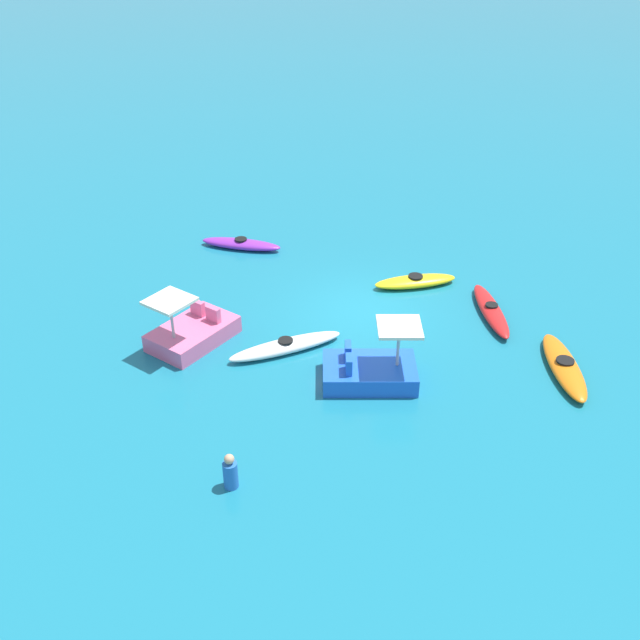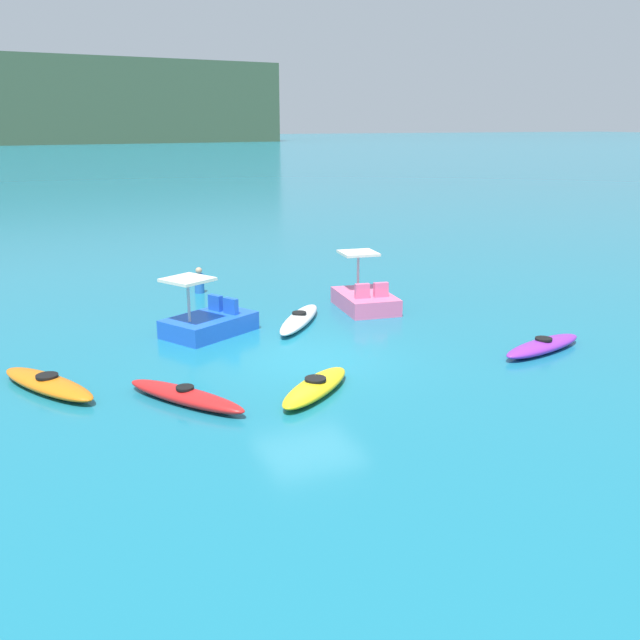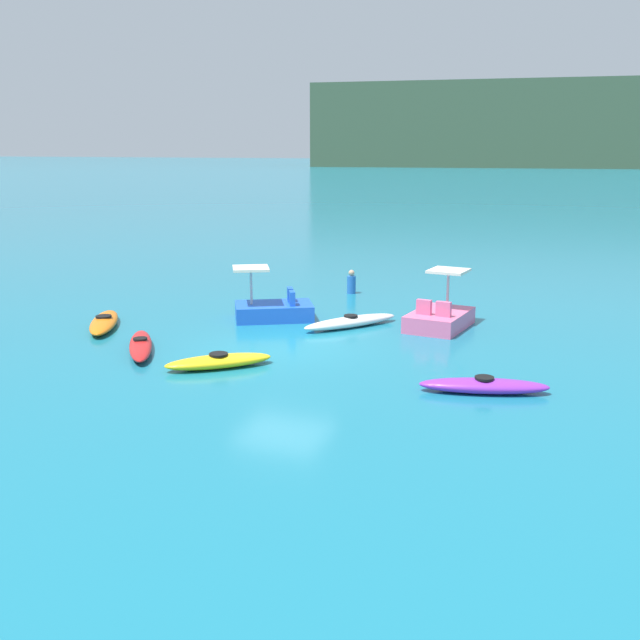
# 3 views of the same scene
# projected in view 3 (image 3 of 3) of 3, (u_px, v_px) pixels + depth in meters

# --- Properties ---
(ground_plane) EXTENTS (600.00, 600.00, 0.00)m
(ground_plane) POSITION_uv_depth(u_px,v_px,m) (283.00, 348.00, 20.11)
(ground_plane) COLOR #19728C
(headland_cliff) EXTENTS (136.41, 56.41, 21.19)m
(headland_cliff) POSITION_uv_depth(u_px,v_px,m) (573.00, 126.00, 196.46)
(headland_cliff) COLOR #42563D
(headland_cliff) RESTS_ON ground_plane
(kayak_yellow) EXTENTS (2.50, 2.28, 0.37)m
(kayak_yellow) POSITION_uv_depth(u_px,v_px,m) (219.00, 361.00, 18.32)
(kayak_yellow) COLOR yellow
(kayak_yellow) RESTS_ON ground_plane
(kayak_white) EXTENTS (2.50, 2.99, 0.37)m
(kayak_white) POSITION_uv_depth(u_px,v_px,m) (351.00, 322.00, 22.45)
(kayak_white) COLOR white
(kayak_white) RESTS_ON ground_plane
(kayak_purple) EXTENTS (2.94, 1.39, 0.37)m
(kayak_purple) POSITION_uv_depth(u_px,v_px,m) (484.00, 386.00, 16.46)
(kayak_purple) COLOR purple
(kayak_purple) RESTS_ON ground_plane
(kayak_red) EXTENTS (2.20, 2.93, 0.37)m
(kayak_red) POSITION_uv_depth(u_px,v_px,m) (141.00, 345.00, 19.79)
(kayak_red) COLOR red
(kayak_red) RESTS_ON ground_plane
(kayak_orange) EXTENTS (2.14, 3.07, 0.37)m
(kayak_orange) POSITION_uv_depth(u_px,v_px,m) (104.00, 322.00, 22.39)
(kayak_orange) COLOR orange
(kayak_orange) RESTS_ON ground_plane
(pedal_boat_pink) EXTENTS (1.79, 2.60, 1.68)m
(pedal_boat_pink) POSITION_uv_depth(u_px,v_px,m) (440.00, 317.00, 22.31)
(pedal_boat_pink) COLOR pink
(pedal_boat_pink) RESTS_ON ground_plane
(pedal_boat_blue) EXTENTS (2.83, 2.47, 1.68)m
(pedal_boat_blue) POSITION_uv_depth(u_px,v_px,m) (273.00, 309.00, 23.43)
(pedal_boat_blue) COLOR blue
(pedal_boat_blue) RESTS_ON ground_plane
(person_near_shore) EXTENTS (0.45, 0.45, 0.88)m
(person_near_shore) POSITION_uv_depth(u_px,v_px,m) (351.00, 283.00, 27.53)
(person_near_shore) COLOR blue
(person_near_shore) RESTS_ON ground_plane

